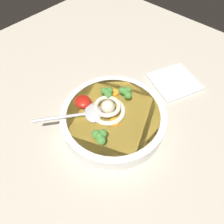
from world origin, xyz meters
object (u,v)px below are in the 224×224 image
(noodle_pile, at_px, (108,109))
(soup_spoon, at_px, (88,114))
(folded_napkin, at_px, (174,82))
(soup_bowl, at_px, (112,117))

(noodle_pile, height_order, soup_spoon, noodle_pile)
(noodle_pile, distance_m, soup_spoon, 0.05)
(noodle_pile, xyz_separation_m, soup_spoon, (0.03, 0.04, -0.00))
(soup_spoon, height_order, folded_napkin, soup_spoon)
(soup_bowl, bearing_deg, noodle_pile, 36.48)
(soup_bowl, relative_size, noodle_pile, 2.76)
(soup_spoon, xyz_separation_m, folded_napkin, (-0.08, -0.29, -0.05))
(noodle_pile, bearing_deg, soup_spoon, 55.46)
(soup_spoon, relative_size, folded_napkin, 1.16)
(soup_spoon, bearing_deg, folded_napkin, -158.15)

